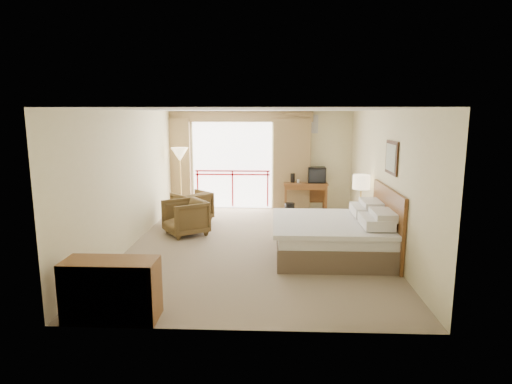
{
  "coord_description": "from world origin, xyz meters",
  "views": [
    {
      "loc": [
        0.36,
        -8.36,
        2.63
      ],
      "look_at": [
        -0.01,
        0.4,
        1.02
      ],
      "focal_mm": 30.0,
      "sensor_mm": 36.0,
      "label": 1
    }
  ],
  "objects_px": {
    "tv": "(317,175)",
    "wastebasket": "(290,209)",
    "table_lamp": "(361,183)",
    "desk": "(305,188)",
    "side_table": "(176,210)",
    "armchair_far": "(192,221)",
    "floor_lamp": "(180,157)",
    "bed": "(334,236)",
    "dresser": "(111,290)",
    "armchair_near": "(186,234)",
    "nightstand": "(360,221)"
  },
  "relations": [
    {
      "from": "table_lamp",
      "to": "nightstand",
      "type": "bearing_deg",
      "value": -90.0
    },
    {
      "from": "table_lamp",
      "to": "armchair_near",
      "type": "xyz_separation_m",
      "value": [
        -3.82,
        -0.15,
        -1.16
      ]
    },
    {
      "from": "bed",
      "to": "side_table",
      "type": "distance_m",
      "value": 4.14
    },
    {
      "from": "armchair_near",
      "to": "side_table",
      "type": "bearing_deg",
      "value": 170.4
    },
    {
      "from": "floor_lamp",
      "to": "dresser",
      "type": "bearing_deg",
      "value": -86.24
    },
    {
      "from": "armchair_far",
      "to": "tv",
      "type": "bearing_deg",
      "value": 157.2
    },
    {
      "from": "armchair_near",
      "to": "dresser",
      "type": "relative_size",
      "value": 0.71
    },
    {
      "from": "tv",
      "to": "wastebasket",
      "type": "height_order",
      "value": "tv"
    },
    {
      "from": "armchair_far",
      "to": "dresser",
      "type": "relative_size",
      "value": 0.68
    },
    {
      "from": "armchair_far",
      "to": "dresser",
      "type": "height_order",
      "value": "dresser"
    },
    {
      "from": "desk",
      "to": "dresser",
      "type": "distance_m",
      "value": 7.17
    },
    {
      "from": "table_lamp",
      "to": "desk",
      "type": "distance_m",
      "value": 2.7
    },
    {
      "from": "floor_lamp",
      "to": "side_table",
      "type": "bearing_deg",
      "value": -84.27
    },
    {
      "from": "floor_lamp",
      "to": "armchair_far",
      "type": "bearing_deg",
      "value": -61.46
    },
    {
      "from": "tv",
      "to": "bed",
      "type": "bearing_deg",
      "value": -78.6
    },
    {
      "from": "armchair_near",
      "to": "floor_lamp",
      "type": "distance_m",
      "value": 2.61
    },
    {
      "from": "bed",
      "to": "table_lamp",
      "type": "distance_m",
      "value": 1.81
    },
    {
      "from": "desk",
      "to": "tv",
      "type": "bearing_deg",
      "value": -15.68
    },
    {
      "from": "desk",
      "to": "floor_lamp",
      "type": "bearing_deg",
      "value": -175.69
    },
    {
      "from": "tv",
      "to": "armchair_far",
      "type": "height_order",
      "value": "tv"
    },
    {
      "from": "dresser",
      "to": "bed",
      "type": "bearing_deg",
      "value": 40.25
    },
    {
      "from": "armchair_far",
      "to": "side_table",
      "type": "distance_m",
      "value": 0.57
    },
    {
      "from": "table_lamp",
      "to": "tv",
      "type": "xyz_separation_m",
      "value": [
        -0.72,
        2.37,
        -0.18
      ]
    },
    {
      "from": "armchair_near",
      "to": "side_table",
      "type": "relative_size",
      "value": 1.69
    },
    {
      "from": "nightstand",
      "to": "table_lamp",
      "type": "bearing_deg",
      "value": 94.49
    },
    {
      "from": "tv",
      "to": "floor_lamp",
      "type": "height_order",
      "value": "floor_lamp"
    },
    {
      "from": "tv",
      "to": "wastebasket",
      "type": "distance_m",
      "value": 1.26
    },
    {
      "from": "desk",
      "to": "wastebasket",
      "type": "relative_size",
      "value": 3.66
    },
    {
      "from": "nightstand",
      "to": "armchair_far",
      "type": "height_order",
      "value": "nightstand"
    },
    {
      "from": "bed",
      "to": "wastebasket",
      "type": "bearing_deg",
      "value": 102.56
    },
    {
      "from": "nightstand",
      "to": "tv",
      "type": "xyz_separation_m",
      "value": [
        -0.72,
        2.42,
        0.66
      ]
    },
    {
      "from": "dresser",
      "to": "tv",
      "type": "bearing_deg",
      "value": 64.0
    },
    {
      "from": "armchair_far",
      "to": "dresser",
      "type": "xyz_separation_m",
      "value": [
        -0.05,
        -5.19,
        0.4
      ]
    },
    {
      "from": "tv",
      "to": "floor_lamp",
      "type": "bearing_deg",
      "value": -160.93
    },
    {
      "from": "desk",
      "to": "floor_lamp",
      "type": "xyz_separation_m",
      "value": [
        -3.34,
        -0.52,
        0.9
      ]
    },
    {
      "from": "side_table",
      "to": "armchair_far",
      "type": "bearing_deg",
      "value": 43.43
    },
    {
      "from": "wastebasket",
      "to": "armchair_far",
      "type": "xyz_separation_m",
      "value": [
        -2.45,
        -0.68,
        -0.16
      ]
    },
    {
      "from": "bed",
      "to": "wastebasket",
      "type": "distance_m",
      "value": 3.3
    },
    {
      "from": "bed",
      "to": "armchair_near",
      "type": "xyz_separation_m",
      "value": [
        -3.07,
        1.29,
        -0.38
      ]
    },
    {
      "from": "nightstand",
      "to": "floor_lamp",
      "type": "xyz_separation_m",
      "value": [
        -4.36,
        1.96,
        1.18
      ]
    },
    {
      "from": "floor_lamp",
      "to": "table_lamp",
      "type": "bearing_deg",
      "value": -23.65
    },
    {
      "from": "table_lamp",
      "to": "tv",
      "type": "bearing_deg",
      "value": 106.98
    },
    {
      "from": "nightstand",
      "to": "bed",
      "type": "bearing_deg",
      "value": -113.94
    },
    {
      "from": "nightstand",
      "to": "table_lamp",
      "type": "height_order",
      "value": "table_lamp"
    },
    {
      "from": "tv",
      "to": "armchair_near",
      "type": "xyz_separation_m",
      "value": [
        -3.1,
        -2.52,
        -0.99
      ]
    },
    {
      "from": "table_lamp",
      "to": "desk",
      "type": "height_order",
      "value": "table_lamp"
    },
    {
      "from": "table_lamp",
      "to": "desk",
      "type": "xyz_separation_m",
      "value": [
        -1.02,
        2.43,
        -0.56
      ]
    },
    {
      "from": "armchair_far",
      "to": "wastebasket",
      "type": "bearing_deg",
      "value": 150.81
    },
    {
      "from": "tv",
      "to": "floor_lamp",
      "type": "xyz_separation_m",
      "value": [
        -3.64,
        -0.46,
        0.52
      ]
    },
    {
      "from": "armchair_far",
      "to": "desk",
      "type": "bearing_deg",
      "value": 160.2
    }
  ]
}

